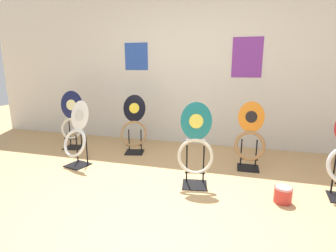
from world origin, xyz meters
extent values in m
plane|color=tan|center=(0.00, 0.00, 0.00)|extent=(14.00, 14.00, 0.00)
cube|color=silver|center=(0.00, 2.33, 1.30)|extent=(8.00, 0.06, 2.60)
cube|color=purple|center=(0.81, 2.29, 1.47)|extent=(0.46, 0.01, 0.62)
cube|color=#284CAD|center=(-1.06, 2.29, 1.50)|extent=(0.42, 0.01, 0.46)
cube|color=black|center=(0.30, 0.66, 0.01)|extent=(0.32, 0.32, 0.01)
cylinder|color=black|center=(0.19, 0.74, 0.23)|extent=(0.02, 0.02, 0.44)
cylinder|color=black|center=(0.38, 0.77, 0.23)|extent=(0.02, 0.02, 0.44)
cylinder|color=black|center=(0.31, 0.59, 0.19)|extent=(0.22, 0.05, 0.02)
torus|color=beige|center=(0.30, 0.64, 0.36)|extent=(0.42, 0.21, 0.39)
ellipsoid|color=#197075|center=(0.29, 0.72, 0.75)|extent=(0.36, 0.13, 0.43)
ellipsoid|color=#EADB4C|center=(0.29, 0.70, 0.75)|extent=(0.16, 0.05, 0.16)
sphere|color=silver|center=(0.20, 0.68, 0.54)|extent=(0.02, 0.02, 0.02)
sphere|color=silver|center=(0.39, 0.71, 0.54)|extent=(0.02, 0.02, 0.02)
cylinder|color=black|center=(1.75, 0.87, 0.24)|extent=(0.02, 0.02, 0.45)
cube|color=black|center=(-1.37, 0.83, 0.01)|extent=(0.34, 0.34, 0.01)
cylinder|color=black|center=(-1.44, 0.95, 0.20)|extent=(0.02, 0.02, 0.39)
cylinder|color=black|center=(-1.25, 0.90, 0.20)|extent=(0.02, 0.02, 0.39)
cylinder|color=black|center=(-1.39, 0.76, 0.17)|extent=(0.22, 0.07, 0.02)
torus|color=silver|center=(-1.37, 0.81, 0.33)|extent=(0.43, 0.29, 0.37)
ellipsoid|color=white|center=(-1.34, 0.93, 0.69)|extent=(0.35, 0.20, 0.40)
ellipsoid|color=silver|center=(-1.35, 0.92, 0.69)|extent=(0.16, 0.08, 0.15)
sphere|color=silver|center=(-1.44, 0.90, 0.49)|extent=(0.02, 0.02, 0.02)
sphere|color=silver|center=(-1.27, 0.86, 0.49)|extent=(0.02, 0.02, 0.02)
cube|color=black|center=(-1.91, 1.51, 0.01)|extent=(0.32, 0.32, 0.01)
cylinder|color=black|center=(-2.02, 1.59, 0.22)|extent=(0.02, 0.02, 0.42)
cylinder|color=black|center=(-1.82, 1.62, 0.22)|extent=(0.02, 0.02, 0.42)
cylinder|color=black|center=(-1.90, 1.44, 0.18)|extent=(0.22, 0.05, 0.02)
torus|color=beige|center=(-1.90, 1.49, 0.33)|extent=(0.38, 0.19, 0.36)
ellipsoid|color=#141942|center=(-1.91, 1.56, 0.72)|extent=(0.38, 0.13, 0.46)
ellipsoid|color=beige|center=(-1.91, 1.54, 0.72)|extent=(0.17, 0.05, 0.17)
sphere|color=silver|center=(-2.01, 1.52, 0.49)|extent=(0.02, 0.02, 0.02)
sphere|color=silver|center=(-1.81, 1.55, 0.49)|extent=(0.02, 0.02, 0.02)
cube|color=black|center=(0.90, 1.36, 0.01)|extent=(0.29, 0.29, 0.01)
cylinder|color=black|center=(0.80, 1.45, 0.19)|extent=(0.02, 0.02, 0.37)
cylinder|color=black|center=(1.00, 1.45, 0.19)|extent=(0.02, 0.02, 0.37)
cylinder|color=black|center=(0.90, 1.28, 0.16)|extent=(0.22, 0.02, 0.02)
torus|color=#9E7042|center=(0.90, 1.34, 0.33)|extent=(0.40, 0.20, 0.39)
ellipsoid|color=orange|center=(0.90, 1.45, 0.69)|extent=(0.34, 0.12, 0.41)
ellipsoid|color=black|center=(0.90, 1.43, 0.69)|extent=(0.15, 0.04, 0.15)
sphere|color=silver|center=(0.81, 1.40, 0.49)|extent=(0.02, 0.02, 0.02)
sphere|color=silver|center=(0.99, 1.41, 0.49)|extent=(0.02, 0.02, 0.02)
cube|color=black|center=(-0.82, 1.55, 0.01)|extent=(0.34, 0.34, 0.01)
cylinder|color=black|center=(-0.94, 1.62, 0.18)|extent=(0.02, 0.02, 0.34)
cylinder|color=black|center=(-0.75, 1.66, 0.18)|extent=(0.02, 0.02, 0.34)
cylinder|color=black|center=(-0.81, 1.48, 0.15)|extent=(0.22, 0.07, 0.02)
torus|color=#9E7042|center=(-0.82, 1.53, 0.32)|extent=(0.45, 0.30, 0.38)
ellipsoid|color=black|center=(-0.85, 1.66, 0.69)|extent=(0.37, 0.22, 0.42)
ellipsoid|color=yellow|center=(-0.85, 1.65, 0.70)|extent=(0.16, 0.08, 0.16)
sphere|color=silver|center=(-0.93, 1.59, 0.49)|extent=(0.02, 0.02, 0.02)
sphere|color=silver|center=(-0.74, 1.63, 0.49)|extent=(0.02, 0.02, 0.02)
cylinder|color=red|center=(1.22, 0.53, 0.08)|extent=(0.17, 0.17, 0.16)
torus|color=silver|center=(1.22, 0.53, 0.16)|extent=(0.18, 0.18, 0.01)
cylinder|color=#B2B2B7|center=(1.22, 0.53, 0.16)|extent=(0.15, 0.15, 0.00)
camera|label=1|loc=(0.75, -2.10, 1.36)|focal=28.00mm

